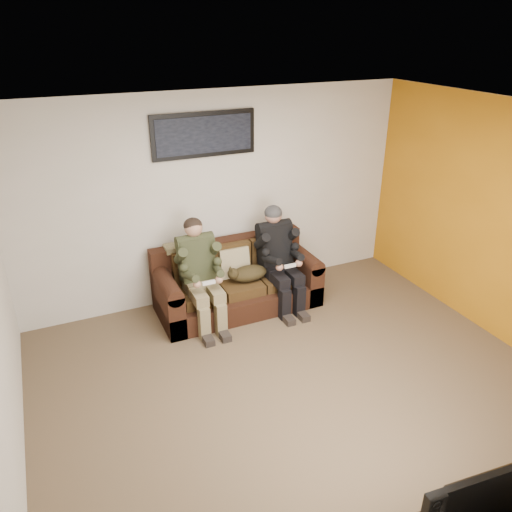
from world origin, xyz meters
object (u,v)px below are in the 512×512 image
person_right (278,253)px  cat (248,273)px  person_left (200,268)px  sofa (236,283)px  framed_poster (204,135)px  television (483,493)px

person_right → cat: person_right is taller
person_left → person_right: (1.02, 0.00, 0.00)m
sofa → framed_poster: framed_poster is taller
cat → framed_poster: (-0.30, 0.55, 1.60)m
person_right → television: bearing=-96.7°
cat → framed_poster: 1.72m
person_left → framed_poster: bearing=61.1°
person_left → framed_poster: 1.54m
cat → person_left: bearing=-179.4°
framed_poster → cat: bearing=-61.9°
sofa → cat: (0.10, -0.16, 0.19)m
person_right → television: person_right is taller
person_right → framed_poster: size_ratio=1.01×
person_right → cat: (-0.41, 0.01, -0.20)m
sofa → person_right: size_ratio=1.58×
television → framed_poster: bearing=98.9°
person_right → framed_poster: bearing=141.7°
person_left → person_right: 1.02m
person_left → television: (0.59, -3.61, 0.01)m
person_left → sofa: bearing=18.0°
sofa → cat: bearing=-58.9°
sofa → person_left: size_ratio=1.59×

